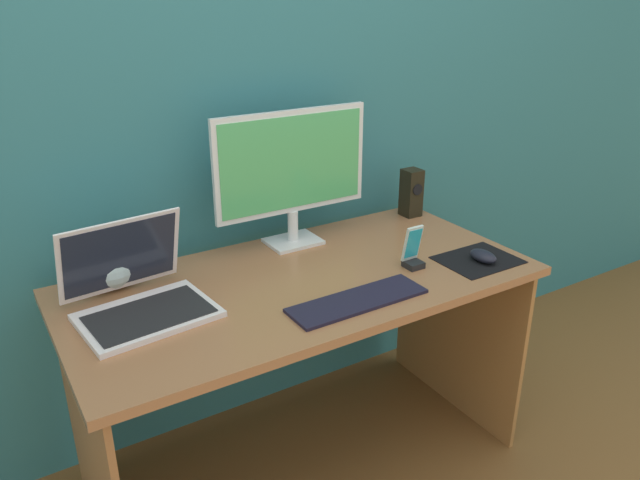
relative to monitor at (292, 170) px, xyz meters
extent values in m
plane|color=brown|center=(-0.11, -0.25, -0.99)|extent=(8.00, 8.00, 0.00)
cube|color=#2F7079|center=(-0.11, 0.17, 0.26)|extent=(6.00, 0.04, 2.50)
cube|color=#9C643F|center=(-0.11, -0.25, -0.28)|extent=(1.43, 0.70, 0.03)
cube|color=#9D643A|center=(-0.79, -0.25, -0.64)|extent=(0.02, 0.66, 0.69)
cube|color=#A26B38|center=(0.56, -0.25, -0.64)|extent=(0.02, 0.66, 0.69)
cube|color=silver|center=(0.00, 0.00, -0.26)|extent=(0.18, 0.14, 0.01)
cylinder|color=silver|center=(0.00, 0.00, -0.20)|extent=(0.04, 0.04, 0.11)
cube|color=silver|center=(0.00, 0.00, 0.03)|extent=(0.56, 0.02, 0.34)
cube|color=#4CB266|center=(0.00, -0.01, 0.03)|extent=(0.52, 0.00, 0.31)
cube|color=black|center=(0.53, 0.01, -0.17)|extent=(0.07, 0.07, 0.18)
cylinder|color=black|center=(0.53, -0.03, -0.15)|extent=(0.04, 0.00, 0.04)
cube|color=white|center=(-0.59, -0.25, -0.26)|extent=(0.37, 0.28, 0.02)
cube|color=black|center=(-0.59, -0.26, -0.25)|extent=(0.33, 0.22, 0.00)
cube|color=white|center=(-0.61, -0.09, -0.13)|extent=(0.35, 0.11, 0.23)
cube|color=#1E2333|center=(-0.61, -0.10, -0.13)|extent=(0.32, 0.10, 0.20)
sphere|color=silver|center=(-0.63, -0.01, -0.19)|extent=(0.17, 0.17, 0.17)
cube|color=black|center=(-0.06, -0.47, -0.26)|extent=(0.42, 0.13, 0.01)
cube|color=black|center=(0.44, -0.44, -0.26)|extent=(0.25, 0.20, 0.00)
ellipsoid|color=black|center=(0.44, -0.46, -0.24)|extent=(0.06, 0.10, 0.04)
cube|color=black|center=(0.23, -0.37, -0.25)|extent=(0.06, 0.05, 0.02)
cube|color=silver|center=(0.23, -0.36, -0.19)|extent=(0.06, 0.03, 0.12)
cube|color=#26A5BF|center=(0.23, -0.37, -0.18)|extent=(0.05, 0.02, 0.10)
camera|label=1|loc=(-0.96, -1.72, 0.57)|focal=34.47mm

